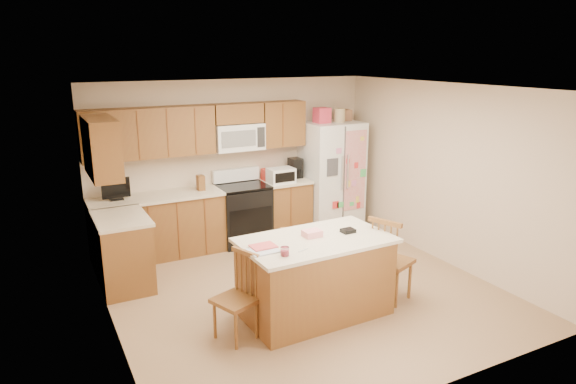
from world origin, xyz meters
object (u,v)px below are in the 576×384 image
refrigerator (331,175)px  windsor_chair_right (390,261)px  island (315,276)px  windsor_chair_back (294,259)px  stove (243,213)px  windsor_chair_left (237,299)px

refrigerator → windsor_chair_right: refrigerator is taller
island → windsor_chair_back: (0.08, 0.65, -0.05)m
stove → island: bearing=-93.8°
stove → windsor_chair_left: (-1.14, -2.59, -0.04)m
refrigerator → windsor_chair_left: 3.73m
windsor_chair_left → windsor_chair_right: size_ratio=0.89×
stove → windsor_chair_right: bearing=-73.0°
island → stove: bearing=86.2°
refrigerator → island: (-1.74, -2.46, -0.46)m
island → windsor_chair_back: size_ratio=1.93×
windsor_chair_back → windsor_chair_right: 1.17m
refrigerator → windsor_chair_right: bearing=-106.8°
stove → refrigerator: refrigerator is taller
island → windsor_chair_right: (0.97, -0.10, 0.03)m
island → windsor_chair_left: size_ratio=1.82×
island → windsor_chair_back: bearing=83.3°
windsor_chair_back → stove: bearing=87.2°
refrigerator → island: size_ratio=1.21×
windsor_chair_back → refrigerator: bearing=47.4°
refrigerator → windsor_chair_back: size_ratio=2.34×
refrigerator → windsor_chair_back: (-1.66, -1.81, -0.51)m
island → windsor_chair_left: bearing=-176.1°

